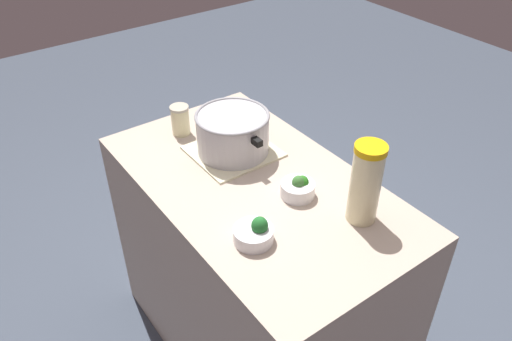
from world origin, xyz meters
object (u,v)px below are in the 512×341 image
(cooking_pot, at_px, (233,132))
(broccoli_bowl_front, at_px, (298,188))
(lemonade_pitcher, at_px, (366,183))
(mason_jar, at_px, (180,120))
(broccoli_bowl_center, at_px, (255,233))

(cooking_pot, bearing_deg, broccoli_bowl_front, 5.26)
(lemonade_pitcher, height_order, mason_jar, lemonade_pitcher)
(cooking_pot, height_order, broccoli_bowl_front, cooking_pot)
(broccoli_bowl_front, bearing_deg, lemonade_pitcher, 23.20)
(mason_jar, bearing_deg, lemonade_pitcher, 15.06)
(cooking_pot, bearing_deg, broccoli_bowl_center, -26.22)
(broccoli_bowl_center, bearing_deg, cooking_pot, 153.78)
(broccoli_bowl_front, bearing_deg, broccoli_bowl_center, -69.78)
(cooking_pot, xyz_separation_m, broccoli_bowl_front, (0.34, 0.03, -0.06))
(lemonade_pitcher, relative_size, broccoli_bowl_front, 2.37)
(cooking_pot, distance_m, lemonade_pitcher, 0.57)
(lemonade_pitcher, bearing_deg, broccoli_bowl_center, -109.07)
(lemonade_pitcher, height_order, broccoli_bowl_center, lemonade_pitcher)
(broccoli_bowl_center, bearing_deg, broccoli_bowl_front, 110.22)
(lemonade_pitcher, bearing_deg, mason_jar, -164.94)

